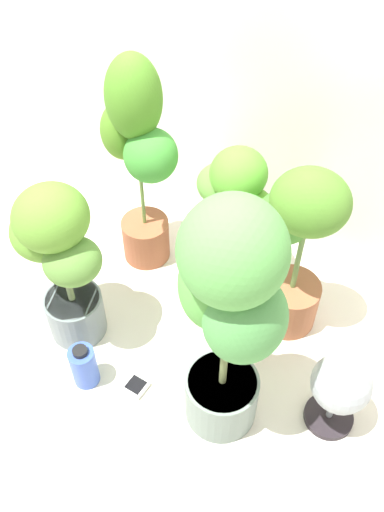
{
  "coord_description": "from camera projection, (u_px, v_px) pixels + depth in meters",
  "views": [
    {
      "loc": [
        0.8,
        -0.95,
        1.9
      ],
      "look_at": [
        0.0,
        0.22,
        0.36
      ],
      "focal_mm": 38.54,
      "sensor_mm": 36.0,
      "label": 1
    }
  ],
  "objects": [
    {
      "name": "potted_plant_back_center",
      "position": [
        235.0,
        208.0,
        2.22
      ],
      "size": [
        0.43,
        0.31,
        0.68
      ],
      "color": "slate",
      "rests_on": "ground"
    },
    {
      "name": "potted_plant_back_right",
      "position": [
        297.0,
        241.0,
        2.01
      ],
      "size": [
        0.41,
        0.33,
        0.78
      ],
      "color": "#995738",
      "rests_on": "ground"
    },
    {
      "name": "mylar_back_wall",
      "position": [
        292.0,
        27.0,
        1.98
      ],
      "size": [
        3.2,
        0.01,
        2.0
      ],
      "primitive_type": "cube",
      "color": "silver",
      "rests_on": "ground"
    },
    {
      "name": "nutrient_bottle",
      "position": [
        84.0,
        366.0,
        2.07
      ],
      "size": [
        0.1,
        0.1,
        0.21
      ],
      "color": "#3C5AC0",
      "rests_on": "ground"
    },
    {
      "name": "potted_plant_back_left",
      "position": [
        139.0,
        154.0,
        2.16
      ],
      "size": [
        0.4,
        0.28,
        1.0
      ],
      "color": "#995134",
      "rests_on": "ground"
    },
    {
      "name": "ground_plane",
      "position": [
        162.0,
        347.0,
        2.24
      ],
      "size": [
        8.0,
        8.0,
        0.0
      ],
      "primitive_type": "plane",
      "color": "silver",
      "rests_on": "ground"
    },
    {
      "name": "floor_fan",
      "position": [
        340.0,
        387.0,
        1.86
      ],
      "size": [
        0.27,
        0.27,
        0.36
      ],
      "rotation": [
        0.0,
        0.0,
        2.72
      ],
      "color": "black",
      "rests_on": "ground"
    },
    {
      "name": "hygrometer_box",
      "position": [
        136.0,
        386.0,
        2.1
      ],
      "size": [
        0.08,
        0.08,
        0.03
      ],
      "rotation": [
        0.0,
        0.0,
        1.6
      ],
      "color": "white",
      "rests_on": "ground"
    },
    {
      "name": "potted_plant_front_left",
      "position": [
        59.0,
        253.0,
        1.98
      ],
      "size": [
        0.46,
        0.35,
        0.75
      ],
      "color": "slate",
      "rests_on": "ground"
    },
    {
      "name": "potted_plant_front_right",
      "position": [
        229.0,
        309.0,
        1.58
      ],
      "size": [
        0.44,
        0.43,
        1.03
      ],
      "color": "slate",
      "rests_on": "ground"
    }
  ]
}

